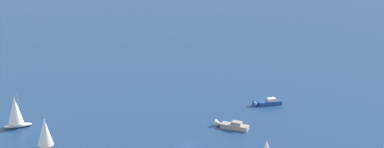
{
  "coord_description": "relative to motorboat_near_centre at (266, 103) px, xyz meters",
  "views": [
    {
      "loc": [
        114.49,
        121.83,
        74.72
      ],
      "look_at": [
        -0.74,
        0.84,
        20.67
      ],
      "focal_mm": 62.55,
      "sensor_mm": 36.0,
      "label": 1
    }
  ],
  "objects": [
    {
      "name": "sailboat_far_port",
      "position": [
        69.01,
        -18.65,
        3.86
      ],
      "size": [
        5.31,
        8.08,
        10.04
      ],
      "color": "#B21E1E",
      "rests_on": "ground_plane"
    },
    {
      "name": "motorboat_near_centre",
      "position": [
        0.0,
        0.0,
        0.0
      ],
      "size": [
        9.23,
        6.51,
        2.68
      ],
      "color": "#23478C",
      "rests_on": "ground_plane"
    },
    {
      "name": "motorboat_outer_ring_a",
      "position": [
        22.13,
        5.25,
        0.06
      ],
      "size": [
        6.26,
        10.26,
        2.91
      ],
      "color": "#9E9993",
      "rests_on": "ground_plane"
    },
    {
      "name": "ground_plane",
      "position": [
        39.83,
        6.1,
        -0.72
      ],
      "size": [
        2000.0,
        2000.0,
        0.0
      ],
      "primitive_type": "plane",
      "color": "navy"
    },
    {
      "name": "sailboat_far_stbd",
      "position": [
        66.9,
        -38.02,
        4.1
      ],
      "size": [
        8.36,
        6.01,
        10.56
      ],
      "color": "white",
      "rests_on": "ground_plane"
    }
  ]
}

